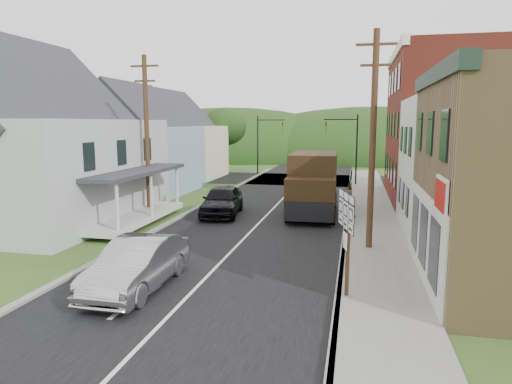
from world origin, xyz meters
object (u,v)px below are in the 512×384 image
Objects in this scene: dark_sedan at (222,201)px; delivery_van at (313,184)px; route_sign_cluster at (347,228)px; warning_sign at (350,201)px; silver_sedan at (137,265)px.

delivery_van reaches higher than dark_sedan.
warning_sign is (0.02, 6.79, -0.35)m from route_sign_cluster.
warning_sign is at bearing -71.21° from delivery_van.
dark_sedan is at bearing 133.00° from warning_sign.
warning_sign reaches higher than dark_sedan.
silver_sedan is 0.76× the size of delivery_van.
dark_sedan is 1.85× the size of warning_sign.
dark_sedan is at bearing 107.96° from route_sign_cluster.
route_sign_cluster is 1.18× the size of warning_sign.
delivery_van is at bearing 4.86° from dark_sedan.
delivery_van is (5.15, 1.04, 0.96)m from dark_sedan.
silver_sedan is at bearing -110.38° from delivery_van.
warning_sign is at bearing -39.47° from dark_sedan.
delivery_van is at bearing 96.56° from warning_sign.
silver_sedan is 13.86m from delivery_van.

